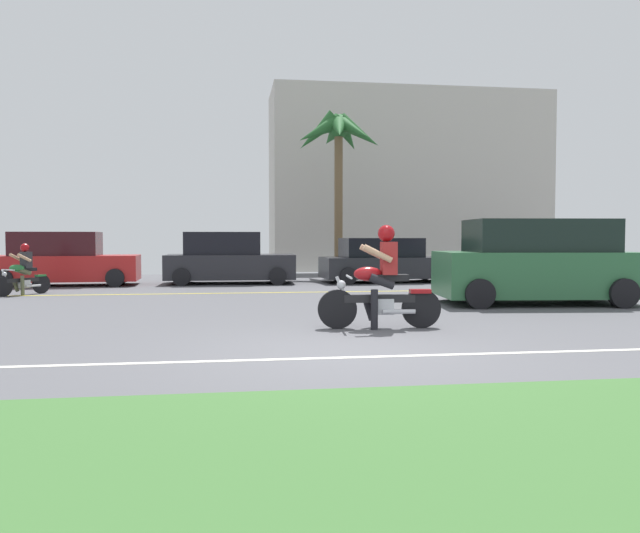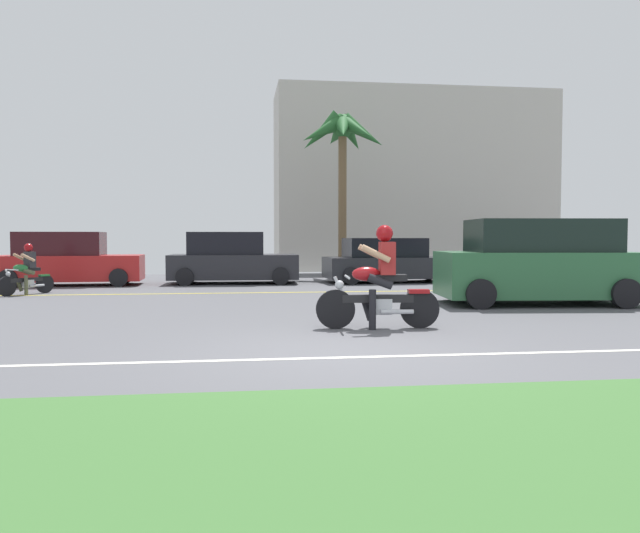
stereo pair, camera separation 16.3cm
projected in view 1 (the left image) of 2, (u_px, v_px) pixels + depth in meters
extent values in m
cube|color=#545459|center=(316.00, 323.00, 11.21)|extent=(56.00, 30.00, 0.04)
cube|color=#3D6B33|center=(459.00, 458.00, 4.18)|extent=(56.00, 3.80, 0.06)
cube|color=silver|center=(353.00, 357.00, 7.84)|extent=(50.40, 0.12, 0.01)
cube|color=yellow|center=(286.00, 292.00, 17.12)|extent=(50.40, 0.12, 0.01)
cylinder|color=black|center=(337.00, 309.00, 10.31)|extent=(0.65, 0.15, 0.65)
cylinder|color=black|center=(421.00, 309.00, 10.40)|extent=(0.65, 0.15, 0.65)
cylinder|color=#B7BAC1|center=(344.00, 293.00, 10.30)|extent=(0.29, 0.08, 0.56)
cube|color=black|center=(379.00, 299.00, 10.35)|extent=(1.18, 0.20, 0.13)
cube|color=#B7BAC1|center=(383.00, 306.00, 10.36)|extent=(0.36, 0.24, 0.26)
ellipsoid|color=maroon|center=(368.00, 274.00, 10.31)|extent=(0.47, 0.26, 0.24)
cube|color=black|center=(392.00, 278.00, 10.34)|extent=(0.53, 0.28, 0.11)
cube|color=maroon|center=(420.00, 291.00, 10.38)|extent=(0.36, 0.20, 0.06)
cylinder|color=#B7BAC1|center=(349.00, 277.00, 10.30)|extent=(0.09, 0.67, 0.04)
sphere|color=#B7BAC1|center=(341.00, 285.00, 10.30)|extent=(0.15, 0.15, 0.15)
cylinder|color=#B7BAC1|center=(399.00, 312.00, 10.25)|extent=(0.54, 0.12, 0.08)
cube|color=maroon|center=(389.00, 258.00, 10.32)|extent=(0.26, 0.36, 0.54)
sphere|color=maroon|center=(386.00, 233.00, 10.30)|extent=(0.28, 0.28, 0.28)
cylinder|color=black|center=(380.00, 281.00, 10.44)|extent=(0.44, 0.17, 0.27)
cylinder|color=black|center=(382.00, 281.00, 10.23)|extent=(0.44, 0.17, 0.27)
cylinder|color=black|center=(374.00, 310.00, 10.20)|extent=(0.13, 0.13, 0.66)
cylinder|color=black|center=(369.00, 310.00, 10.47)|extent=(0.23, 0.14, 0.36)
cylinder|color=tan|center=(374.00, 253.00, 10.52)|extent=(0.49, 0.14, 0.30)
cylinder|color=tan|center=(378.00, 254.00, 10.09)|extent=(0.49, 0.14, 0.30)
cube|color=#2D663D|center=(535.00, 274.00, 14.20)|extent=(4.48, 2.34, 1.01)
cube|color=black|center=(539.00, 236.00, 14.17)|extent=(3.25, 1.96, 0.73)
cylinder|color=black|center=(582.00, 286.00, 15.25)|extent=(0.66, 0.28, 0.64)
cylinder|color=black|center=(456.00, 287.00, 15.11)|extent=(0.66, 0.28, 0.64)
cylinder|color=black|center=(623.00, 293.00, 13.32)|extent=(0.66, 0.28, 0.64)
cylinder|color=black|center=(480.00, 294.00, 13.19)|extent=(0.66, 0.28, 0.64)
cylinder|color=black|center=(631.00, 271.00, 14.30)|extent=(0.25, 0.59, 0.58)
cube|color=#AD1E1E|center=(66.00, 268.00, 19.54)|extent=(4.46, 1.79, 0.79)
cube|color=#351116|center=(56.00, 244.00, 19.45)|extent=(2.60, 1.49, 0.73)
cylinder|color=black|center=(3.00, 279.00, 18.47)|extent=(0.57, 0.20, 0.56)
cylinder|color=black|center=(115.00, 278.00, 19.04)|extent=(0.57, 0.20, 0.56)
cylinder|color=black|center=(20.00, 276.00, 20.06)|extent=(0.57, 0.20, 0.56)
cylinder|color=black|center=(122.00, 275.00, 20.63)|extent=(0.57, 0.20, 0.56)
cube|color=#232328|center=(231.00, 267.00, 20.51)|extent=(4.22, 1.96, 0.80)
cube|color=black|center=(223.00, 243.00, 20.45)|extent=(2.46, 1.65, 0.74)
cylinder|color=black|center=(181.00, 277.00, 19.45)|extent=(0.57, 0.20, 0.56)
cylinder|color=black|center=(278.00, 276.00, 19.78)|extent=(0.57, 0.20, 0.56)
cylinder|color=black|center=(187.00, 274.00, 21.27)|extent=(0.57, 0.20, 0.56)
cylinder|color=black|center=(275.00, 273.00, 21.60)|extent=(0.57, 0.20, 0.56)
cube|color=#232328|center=(389.00, 267.00, 21.10)|extent=(4.58, 2.02, 0.69)
cube|color=black|center=(381.00, 248.00, 21.02)|extent=(2.69, 1.67, 0.64)
cylinder|color=black|center=(348.00, 276.00, 19.92)|extent=(0.57, 0.21, 0.56)
cylinder|color=black|center=(444.00, 275.00, 20.55)|extent=(0.57, 0.21, 0.56)
cylinder|color=black|center=(336.00, 273.00, 21.68)|extent=(0.57, 0.21, 0.56)
cylinder|color=black|center=(424.00, 272.00, 22.30)|extent=(0.57, 0.21, 0.56)
cube|color=#8C939E|center=(543.00, 264.00, 23.21)|extent=(4.41, 1.86, 0.71)
cube|color=#2D2F36|center=(536.00, 246.00, 23.16)|extent=(2.58, 1.54, 0.66)
cylinder|color=black|center=(511.00, 272.00, 22.26)|extent=(0.57, 0.21, 0.56)
cylinder|color=black|center=(594.00, 272.00, 22.54)|extent=(0.57, 0.21, 0.56)
cylinder|color=black|center=(494.00, 270.00, 23.90)|extent=(0.57, 0.21, 0.56)
cylinder|color=black|center=(572.00, 269.00, 24.18)|extent=(0.57, 0.21, 0.56)
cylinder|color=brown|center=(339.00, 202.00, 24.13)|extent=(0.32, 0.32, 5.75)
sphere|color=#235B28|center=(339.00, 127.00, 24.00)|extent=(0.83, 0.83, 0.83)
cone|color=#235B28|center=(359.00, 133.00, 24.17)|extent=(1.92, 0.76, 1.49)
cone|color=#235B28|center=(347.00, 135.00, 24.74)|extent=(1.60, 1.93, 1.48)
cone|color=#235B28|center=(332.00, 136.00, 24.79)|extent=(0.90, 1.98, 1.03)
cone|color=#235B28|center=(318.00, 133.00, 24.10)|extent=(1.89, 1.09, 1.69)
cone|color=#235B28|center=(319.00, 131.00, 23.69)|extent=(2.01, 1.12, 1.40)
cone|color=#235B28|center=(339.00, 129.00, 23.19)|extent=(0.93, 1.99, 1.34)
cone|color=#235B28|center=(353.00, 129.00, 23.38)|extent=(1.56, 1.97, 1.35)
cylinder|color=black|center=(3.00, 287.00, 15.89)|extent=(0.37, 0.45, 0.51)
cylinder|color=black|center=(41.00, 284.00, 16.85)|extent=(0.37, 0.45, 0.51)
cylinder|color=#B7BAC1|center=(6.00, 278.00, 15.95)|extent=(0.17, 0.21, 0.44)
cube|color=black|center=(22.00, 280.00, 16.36)|extent=(0.64, 0.78, 0.10)
cube|color=#B7BAC1|center=(24.00, 284.00, 16.41)|extent=(0.30, 0.32, 0.20)
ellipsoid|color=#236B33|center=(17.00, 268.00, 16.22)|extent=(0.37, 0.20, 0.19)
cube|color=black|center=(28.00, 269.00, 16.50)|extent=(0.40, 0.44, 0.08)
cube|color=#236B33|center=(40.00, 275.00, 16.82)|extent=(0.27, 0.30, 0.05)
cylinder|color=#B7BAC1|center=(8.00, 270.00, 16.00)|extent=(0.43, 0.35, 0.03)
sphere|color=#B7BAC1|center=(4.00, 274.00, 15.92)|extent=(0.12, 0.12, 0.12)
cylinder|color=#B7BAC1|center=(33.00, 286.00, 16.53)|extent=(0.31, 0.37, 0.06)
cube|color=#2D2D33|center=(26.00, 260.00, 16.44)|extent=(0.33, 0.31, 0.43)
sphere|color=maroon|center=(25.00, 248.00, 16.40)|extent=(0.22, 0.22, 0.22)
cylinder|color=#51563D|center=(21.00, 271.00, 16.41)|extent=(0.30, 0.34, 0.21)
cylinder|color=#51563D|center=(25.00, 271.00, 16.33)|extent=(0.30, 0.34, 0.21)
cylinder|color=#51563D|center=(22.00, 286.00, 16.24)|extent=(0.13, 0.13, 0.52)
cylinder|color=#51563D|center=(16.00, 286.00, 16.32)|extent=(0.18, 0.19, 0.29)
cylinder|color=tan|center=(16.00, 258.00, 16.38)|extent=(0.30, 0.35, 0.24)
cylinder|color=tan|center=(24.00, 258.00, 16.21)|extent=(0.30, 0.35, 0.24)
cube|color=#BCB7AD|center=(407.00, 182.00, 29.78)|extent=(12.93, 4.00, 8.28)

